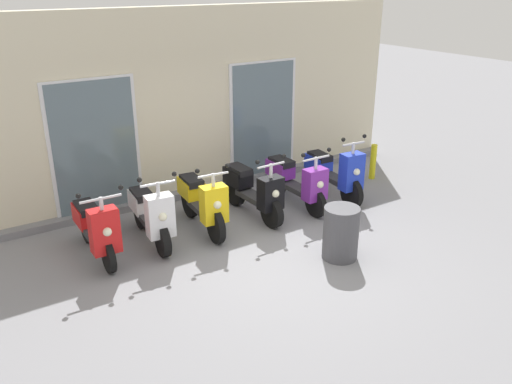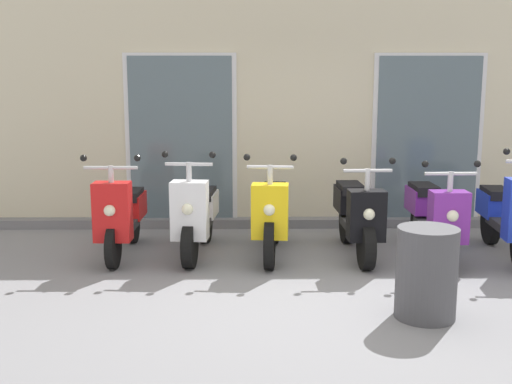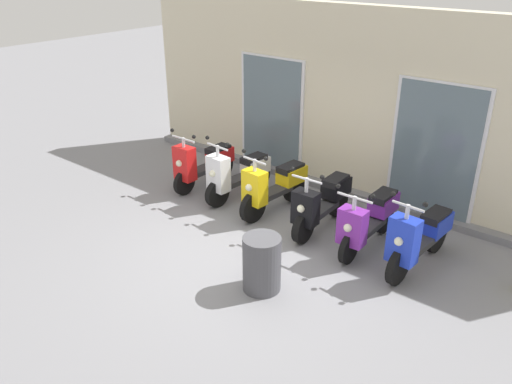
{
  "view_description": "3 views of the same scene",
  "coord_description": "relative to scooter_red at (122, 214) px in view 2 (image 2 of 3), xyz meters",
  "views": [
    {
      "loc": [
        -3.98,
        -5.55,
        3.77
      ],
      "look_at": [
        0.26,
        0.94,
        0.61
      ],
      "focal_mm": 37.52,
      "sensor_mm": 36.0,
      "label": 1
    },
    {
      "loc": [
        -0.75,
        -5.55,
        1.99
      ],
      "look_at": [
        -0.67,
        0.86,
        0.82
      ],
      "focal_mm": 44.28,
      "sensor_mm": 36.0,
      "label": 2
    },
    {
      "loc": [
        4.24,
        -5.04,
        4.11
      ],
      "look_at": [
        -0.47,
        0.85,
        0.56
      ],
      "focal_mm": 36.37,
      "sensor_mm": 36.0,
      "label": 3
    }
  ],
  "objects": [
    {
      "name": "scooter_black",
      "position": [
        2.63,
        -0.02,
        -0.01
      ],
      "size": [
        0.58,
        1.58,
        1.18
      ],
      "color": "black",
      "rests_on": "ground_plane"
    },
    {
      "name": "storefront_facade",
      "position": [
        2.16,
        1.58,
        1.12
      ],
      "size": [
        9.27,
        0.5,
        3.3
      ],
      "color": "beige",
      "rests_on": "ground_plane"
    },
    {
      "name": "scooter_white",
      "position": [
        0.84,
        0.02,
        -0.01
      ],
      "size": [
        0.56,
        1.55,
        1.24
      ],
      "color": "black",
      "rests_on": "ground_plane"
    },
    {
      "name": "ground_plane",
      "position": [
        2.16,
        -1.37,
        -0.47
      ],
      "size": [
        40.0,
        40.0,
        0.0
      ],
      "primitive_type": "plane",
      "color": "gray"
    },
    {
      "name": "trash_bin",
      "position": [
        2.89,
        -1.9,
        -0.09
      ],
      "size": [
        0.51,
        0.51,
        0.77
      ],
      "primitive_type": "cylinder",
      "color": "#4C4C51",
      "rests_on": "ground_plane"
    },
    {
      "name": "scooter_purple",
      "position": [
        3.48,
        -0.08,
        0.0
      ],
      "size": [
        0.6,
        1.6,
        1.16
      ],
      "color": "black",
      "rests_on": "ground_plane"
    },
    {
      "name": "scooter_yellow",
      "position": [
        1.68,
        -0.01,
        0.01
      ],
      "size": [
        0.55,
        1.61,
        1.21
      ],
      "color": "black",
      "rests_on": "ground_plane"
    },
    {
      "name": "scooter_red",
      "position": [
        0.0,
        0.0,
        0.0
      ],
      "size": [
        0.62,
        1.52,
        1.2
      ],
      "color": "black",
      "rests_on": "ground_plane"
    },
    {
      "name": "scooter_blue",
      "position": [
        4.29,
        -0.14,
        0.01
      ],
      "size": [
        0.51,
        1.65,
        1.28
      ],
      "color": "black",
      "rests_on": "ground_plane"
    }
  ]
}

